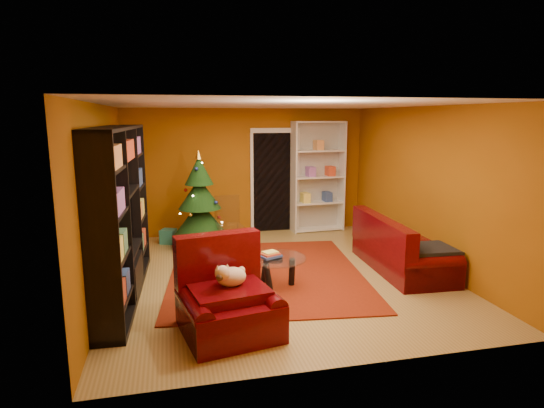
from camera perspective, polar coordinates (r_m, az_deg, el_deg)
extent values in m
cube|color=olive|center=(7.20, 0.72, -9.02)|extent=(5.00, 5.50, 0.05)
cube|color=silver|center=(6.78, 0.78, 12.55)|extent=(5.00, 5.50, 0.05)
cube|color=#92510B|center=(9.56, -3.20, 4.09)|extent=(5.00, 0.05, 2.60)
cube|color=#92510B|center=(6.74, -20.60, 0.55)|extent=(0.05, 5.50, 2.60)
cube|color=#92510B|center=(7.85, 18.97, 2.03)|extent=(0.05, 5.50, 2.60)
cube|color=maroon|center=(7.22, -0.77, -8.68)|extent=(3.33, 3.76, 0.02)
cube|color=#267E78|center=(9.11, -12.86, -3.97)|extent=(0.36, 0.36, 0.27)
cube|color=#A20E1C|center=(9.47, -9.70, -3.49)|extent=(0.21, 0.21, 0.20)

